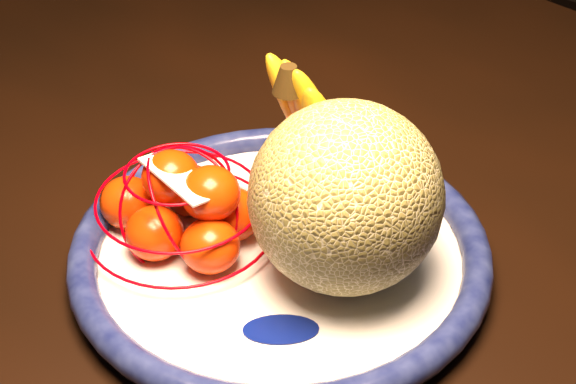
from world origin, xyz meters
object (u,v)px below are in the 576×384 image
Objects in this scene: fruit_bowl at (280,252)px; mandarin_bag at (184,208)px; dining_table at (214,160)px; cantaloupe at (346,197)px; banana_bunch at (318,124)px.

fruit_bowl is 0.09m from mandarin_bag.
cantaloupe is at bearing -19.66° from dining_table.
cantaloupe is 0.97× the size of banana_bunch.
dining_table is 0.36m from cantaloupe.
fruit_bowl is 0.11m from banana_bunch.
cantaloupe reaches higher than dining_table.
dining_table is at bearing 178.59° from banana_bunch.
cantaloupe is 0.85× the size of mandarin_bag.
dining_table is at bearing 145.74° from fruit_bowl.
dining_table is 11.26× the size of cantaloupe.
banana_bunch is at bearing 106.27° from fruit_bowl.
fruit_bowl is 1.98× the size of mandarin_bag.
banana_bunch is at bearing 65.17° from mandarin_bag.
banana_bunch is at bearing 140.63° from cantaloupe.
fruit_bowl is at bearing -27.12° from dining_table.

